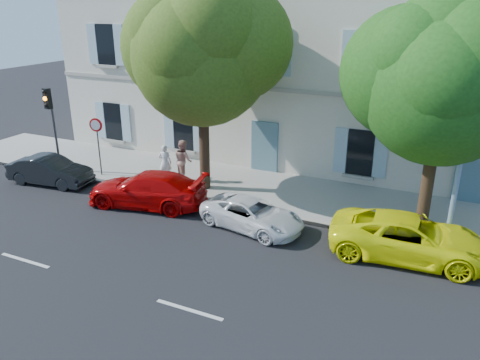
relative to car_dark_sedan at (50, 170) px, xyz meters
The scene contains 15 objects.
ground 10.43m from the car_dark_sedan, ahead, with size 90.00×90.00×0.00m, color black.
sidewalk 10.79m from the car_dark_sedan, 16.70° to the left, with size 36.00×4.50×0.15m, color #A09E96.
kerb 10.38m from the car_dark_sedan, ahead, with size 36.00×0.16×0.16m, color #9E998E.
building 14.62m from the car_dark_sedan, 40.60° to the left, with size 28.00×7.00×12.00m, color beige.
car_dark_sedan is the anchor object (origin of this frame).
car_red_coupe 5.32m from the car_dark_sedan, ahead, with size 1.93×4.75×1.38m, color #B70505.
car_white_coupe 9.91m from the car_dark_sedan, ahead, with size 1.76×3.82×1.06m, color white.
car_yellow_supercar 15.22m from the car_dark_sedan, ahead, with size 2.28×4.94×1.37m, color #FDFF0A.
tree_left 8.62m from the car_dark_sedan, 18.13° to the left, with size 5.51×5.51×8.53m.
tree_right 16.20m from the car_dark_sedan, ahead, with size 5.08×5.08×7.83m.
traffic_light 2.68m from the car_dark_sedan, 120.89° to the left, with size 0.32×0.44×3.90m.
road_sign 2.61m from the car_dark_sedan, 45.57° to the left, with size 0.61×0.17×2.66m.
street_lamp 16.87m from the car_dark_sedan, ahead, with size 0.42×1.78×8.30m.
pedestrian_a 5.13m from the car_dark_sedan, 26.50° to the left, with size 0.59×0.39×1.61m, color silver.
pedestrian_b 5.95m from the car_dark_sedan, 26.32° to the left, with size 0.89×0.69×1.83m, color tan.
Camera 1 is at (5.57, -12.80, 7.63)m, focal length 35.00 mm.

